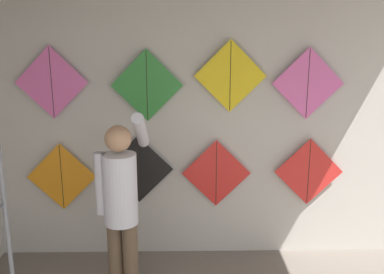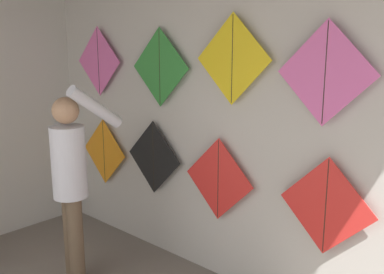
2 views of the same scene
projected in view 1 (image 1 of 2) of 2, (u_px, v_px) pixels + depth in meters
The scene contains 10 objects.
back_panel at pixel (185, 123), 4.27m from camera, with size 4.65×0.06×2.80m, color beige.
shopkeeper at pixel (121, 202), 3.45m from camera, with size 0.42×0.54×1.69m.
kite_0 at pixel (61, 177), 4.29m from camera, with size 0.70×0.01×0.70m.
kite_1 at pixel (138, 169), 4.28m from camera, with size 0.70×0.01×0.70m.
kite_2 at pixel (216, 173), 4.31m from camera, with size 0.70×0.01×0.70m.
kite_3 at pixel (308, 172), 4.32m from camera, with size 0.70×0.01×0.70m.
kite_4 at pixel (51, 83), 4.06m from camera, with size 0.70×0.01×0.70m.
kite_5 at pixel (147, 85), 4.08m from camera, with size 0.70×0.01×0.70m.
kite_6 at pixel (230, 76), 4.07m from camera, with size 0.70×0.01×0.70m.
kite_7 at pixel (308, 84), 4.10m from camera, with size 0.70×0.01×0.70m.
Camera 1 is at (0.00, -0.68, 2.30)m, focal length 40.00 mm.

